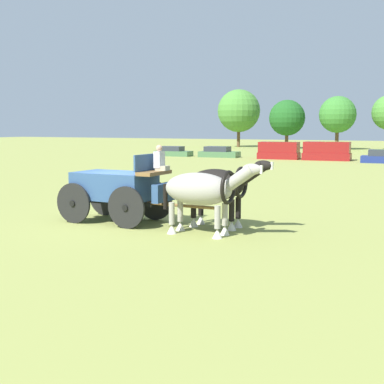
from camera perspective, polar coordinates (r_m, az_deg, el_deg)
name	(u,v)px	position (r m, az deg, el deg)	size (l,w,h in m)	color
ground_plane	(115,221)	(18.47, -8.34, -3.17)	(220.00, 220.00, 0.00)	olive
show_wagon	(118,187)	(18.21, -8.01, 0.50)	(5.72, 2.00, 2.67)	#2D4C7A
draft_horse_near	(220,186)	(17.02, 3.01, 0.67)	(3.00, 1.04, 2.24)	black
draft_horse_off	(202,191)	(15.85, 1.10, 0.16)	(3.25, 1.04, 2.22)	#9E998E
parked_vehicle_a	(173,152)	(58.32, -2.09, 4.37)	(4.16, 2.06, 1.08)	#477047
parked_vehicle_b	(219,153)	(56.26, 2.92, 4.30)	(4.33, 2.20, 1.15)	#477047
parked_vehicle_c	(279,151)	(53.79, 9.40, 4.44)	(4.19, 2.20, 1.72)	maroon
parked_vehicle_d	(327,151)	(52.68, 14.42, 4.30)	(4.64, 2.25, 1.79)	maroon
tree_a	(239,111)	(84.39, 5.10, 8.76)	(6.74, 6.74, 9.07)	brown
tree_b	(287,118)	(79.22, 10.27, 7.92)	(5.26, 5.26, 7.15)	brown
tree_c	(338,115)	(77.11, 15.52, 8.09)	(5.14, 5.14, 7.49)	brown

